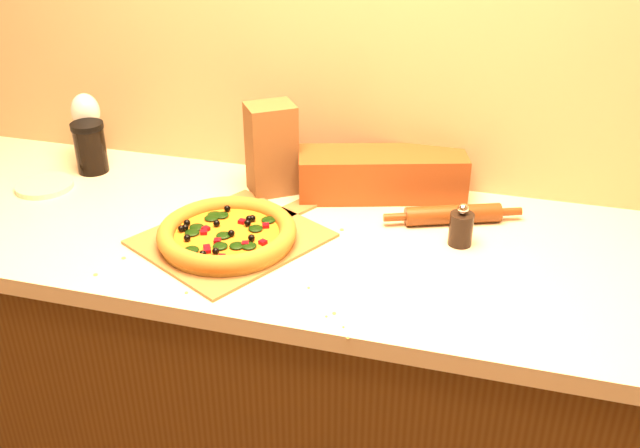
{
  "coord_description": "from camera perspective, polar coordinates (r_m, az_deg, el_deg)",
  "views": [
    {
      "loc": [
        0.32,
        0.08,
        1.7
      ],
      "look_at": [
        -0.04,
        1.38,
        0.96
      ],
      "focal_mm": 40.0,
      "sensor_mm": 36.0,
      "label": 1
    }
  ],
  "objects": [
    {
      "name": "cabinet",
      "position": [
        1.87,
        1.62,
        -13.79
      ],
      "size": [
        2.8,
        0.65,
        0.86
      ],
      "primitive_type": "cube",
      "color": "#4E2E10",
      "rests_on": "ground"
    },
    {
      "name": "countertop",
      "position": [
        1.6,
        1.84,
        -1.86
      ],
      "size": [
        2.84,
        0.68,
        0.04
      ],
      "primitive_type": "cube",
      "color": "beige",
      "rests_on": "cabinet"
    },
    {
      "name": "pizza_peel",
      "position": [
        1.61,
        -6.71,
        -0.98
      ],
      "size": [
        0.46,
        0.52,
        0.01
      ],
      "rotation": [
        0.0,
        0.0,
        -0.5
      ],
      "color": "brown",
      "rests_on": "countertop"
    },
    {
      "name": "pizza",
      "position": [
        1.57,
        -7.43,
        -0.78
      ],
      "size": [
        0.31,
        0.31,
        0.04
      ],
      "color": "#B6802D",
      "rests_on": "pizza_peel"
    },
    {
      "name": "bottle_cap",
      "position": [
        1.66,
        -10.55,
        -0.37
      ],
      "size": [
        0.04,
        0.04,
        0.01
      ],
      "primitive_type": "cylinder",
      "rotation": [
        0.0,
        0.0,
        -0.39
      ],
      "color": "black",
      "rests_on": "countertop"
    },
    {
      "name": "pepper_grinder",
      "position": [
        1.58,
        11.22,
        -0.3
      ],
      "size": [
        0.05,
        0.05,
        0.1
      ],
      "color": "black",
      "rests_on": "countertop"
    },
    {
      "name": "rolling_pin",
      "position": [
        1.68,
        10.59,
        0.76
      ],
      "size": [
        0.31,
        0.14,
        0.04
      ],
      "rotation": [
        0.0,
        0.0,
        0.37
      ],
      "color": "#532C0E",
      "rests_on": "countertop"
    },
    {
      "name": "bread_bag",
      "position": [
        1.77,
        4.96,
        3.99
      ],
      "size": [
        0.43,
        0.25,
        0.11
      ],
      "primitive_type": "cube",
      "rotation": [
        0.0,
        0.0,
        0.29
      ],
      "color": "brown",
      "rests_on": "countertop"
    },
    {
      "name": "wine_glass",
      "position": [
        2.04,
        -18.23,
        8.39
      ],
      "size": [
        0.08,
        0.08,
        0.19
      ],
      "color": "silver",
      "rests_on": "countertop"
    },
    {
      "name": "paper_bag",
      "position": [
        1.77,
        -3.9,
        6.02
      ],
      "size": [
        0.15,
        0.14,
        0.23
      ],
      "primitive_type": "cube",
      "rotation": [
        0.0,
        0.0,
        0.62
      ],
      "color": "brown",
      "rests_on": "countertop"
    },
    {
      "name": "dark_jar",
      "position": [
        1.99,
        -17.9,
        5.87
      ],
      "size": [
        0.08,
        0.08,
        0.14
      ],
      "color": "black",
      "rests_on": "countertop"
    },
    {
      "name": "side_plate",
      "position": [
        1.95,
        -21.17,
        2.88
      ],
      "size": [
        0.15,
        0.15,
        0.01
      ],
      "primitive_type": "cylinder",
      "rotation": [
        0.0,
        0.0,
        0.04
      ],
      "color": "beige",
      "rests_on": "countertop"
    }
  ]
}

